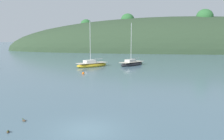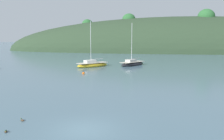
% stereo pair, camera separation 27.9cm
% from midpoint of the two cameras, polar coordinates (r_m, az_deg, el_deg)
% --- Properties ---
extents(ground_plane, '(400.00, 400.00, 0.00)m').
position_cam_midpoint_polar(ground_plane, '(16.75, -6.30, -14.01)').
color(ground_plane, slate).
extents(far_shoreline_hill, '(150.00, 36.00, 30.51)m').
position_cam_midpoint_polar(far_shoreline_hill, '(101.70, 17.92, 4.35)').
color(far_shoreline_hill, '#2D422B').
rests_on(far_shoreline_hill, ground).
extents(sailboat_navy_dinghy, '(6.69, 6.14, 9.31)m').
position_cam_midpoint_polar(sailboat_navy_dinghy, '(48.79, -4.55, 1.27)').
color(sailboat_navy_dinghy, gold).
rests_on(sailboat_navy_dinghy, ground).
extents(sailboat_grey_yawl, '(5.84, 6.26, 9.04)m').
position_cam_midpoint_polar(sailboat_grey_yawl, '(50.84, 5.01, 1.53)').
color(sailboat_grey_yawl, '#232328').
rests_on(sailboat_grey_yawl, ground).
extents(mooring_buoy_outer, '(0.44, 0.44, 0.54)m').
position_cam_midpoint_polar(mooring_buoy_outer, '(39.75, -6.60, -0.77)').
color(mooring_buoy_outer, orange).
rests_on(mooring_buoy_outer, ground).
extents(duck_trailing, '(0.31, 0.41, 0.24)m').
position_cam_midpoint_polar(duck_trailing, '(17.69, -23.47, -13.24)').
color(duck_trailing, '#473828').
rests_on(duck_trailing, ground).
extents(duck_lone_right, '(0.40, 0.32, 0.24)m').
position_cam_midpoint_polar(duck_lone_right, '(19.40, -20.13, -11.15)').
color(duck_lone_right, '#473828').
rests_on(duck_lone_right, ground).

